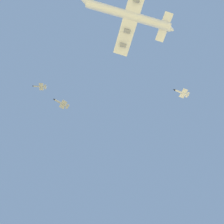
% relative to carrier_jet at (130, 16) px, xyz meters
% --- Properties ---
extents(carrier_jet, '(76.40, 60.91, 18.88)m').
position_rel_carrier_jet_xyz_m(carrier_jet, '(0.00, 0.00, 0.00)').
color(carrier_jet, white).
extents(chase_jet_lead, '(14.29, 10.82, 4.00)m').
position_rel_carrier_jet_xyz_m(chase_jet_lead, '(59.19, -68.50, -13.08)').
color(chase_jet_lead, '#999EA3').
extents(chase_jet_right_wing, '(15.12, 9.05, 4.00)m').
position_rel_carrier_jet_xyz_m(chase_jet_right_wing, '(-43.96, -58.29, -15.32)').
color(chase_jet_right_wing, silver).
extents(chase_jet_high_escort, '(15.22, 8.31, 4.00)m').
position_rel_carrier_jet_xyz_m(chase_jet_high_escort, '(90.84, -64.67, 24.23)').
color(chase_jet_high_escort, '#999EA3').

